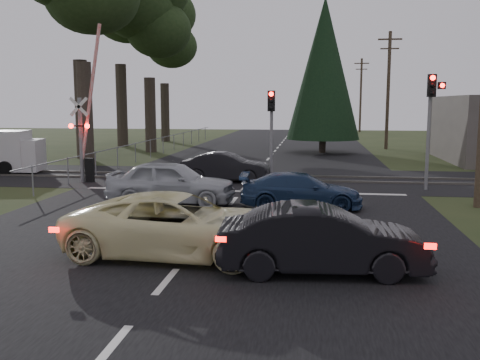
% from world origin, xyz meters
% --- Properties ---
extents(ground, '(120.00, 120.00, 0.00)m').
position_xyz_m(ground, '(0.00, 0.00, 0.00)').
color(ground, '#293518').
rests_on(ground, ground).
extents(road, '(14.00, 100.00, 0.01)m').
position_xyz_m(road, '(0.00, 10.00, 0.01)').
color(road, black).
rests_on(road, ground).
extents(rail_corridor, '(120.00, 8.00, 0.01)m').
position_xyz_m(rail_corridor, '(0.00, 12.00, 0.01)').
color(rail_corridor, black).
rests_on(rail_corridor, ground).
extents(stop_line, '(13.00, 0.35, 0.00)m').
position_xyz_m(stop_line, '(0.00, 8.20, 0.01)').
color(stop_line, silver).
rests_on(stop_line, ground).
extents(rail_near, '(120.00, 0.12, 0.10)m').
position_xyz_m(rail_near, '(0.00, 11.20, 0.05)').
color(rail_near, '#59544C').
rests_on(rail_near, ground).
extents(rail_far, '(120.00, 0.12, 0.10)m').
position_xyz_m(rail_far, '(0.00, 12.80, 0.05)').
color(rail_far, '#59544C').
rests_on(rail_far, ground).
extents(crossing_signal, '(1.62, 0.38, 6.96)m').
position_xyz_m(crossing_signal, '(-7.27, 9.79, 2.06)').
color(crossing_signal, slate).
rests_on(crossing_signal, ground).
extents(traffic_signal_right, '(0.68, 0.48, 4.70)m').
position_xyz_m(traffic_signal_right, '(7.55, 9.47, 3.31)').
color(traffic_signal_right, slate).
rests_on(traffic_signal_right, ground).
extents(traffic_signal_center, '(0.32, 0.48, 4.10)m').
position_xyz_m(traffic_signal_center, '(1.00, 10.68, 2.81)').
color(traffic_signal_center, slate).
rests_on(traffic_signal_center, ground).
extents(utility_pole_mid, '(1.80, 0.26, 9.00)m').
position_xyz_m(utility_pole_mid, '(8.50, 30.00, 4.73)').
color(utility_pole_mid, '#4C3D2D').
rests_on(utility_pole_mid, ground).
extents(utility_pole_far, '(1.80, 0.26, 9.00)m').
position_xyz_m(utility_pole_far, '(8.50, 55.00, 4.73)').
color(utility_pole_far, '#4C3D2D').
rests_on(utility_pole_far, ground).
extents(euc_tree_c, '(6.00, 6.00, 13.20)m').
position_xyz_m(euc_tree_c, '(-9.00, 25.00, 9.51)').
color(euc_tree_c, '#473D33').
rests_on(euc_tree_c, ground).
extents(euc_tree_e, '(6.00, 6.00, 13.20)m').
position_xyz_m(euc_tree_e, '(-11.00, 36.00, 9.51)').
color(euc_tree_e, '#473D33').
rests_on(euc_tree_e, ground).
extents(conifer_tree, '(5.20, 5.20, 11.00)m').
position_xyz_m(conifer_tree, '(3.50, 26.00, 5.99)').
color(conifer_tree, '#473D33').
rests_on(conifer_tree, ground).
extents(fence_left, '(0.10, 36.00, 1.20)m').
position_xyz_m(fence_left, '(-7.80, 22.50, 0.00)').
color(fence_left, slate).
rests_on(fence_left, ground).
extents(cream_coupe, '(5.39, 2.71, 1.46)m').
position_xyz_m(cream_coupe, '(-0.20, -1.19, 0.73)').
color(cream_coupe, beige).
rests_on(cream_coupe, ground).
extents(dark_hatchback, '(4.44, 1.87, 1.43)m').
position_xyz_m(dark_hatchback, '(3.09, -2.00, 0.71)').
color(dark_hatchback, black).
rests_on(dark_hatchback, ground).
extents(silver_car, '(4.55, 1.87, 1.54)m').
position_xyz_m(silver_car, '(-2.09, 5.18, 0.77)').
color(silver_car, '#AEB1B6').
rests_on(silver_car, ground).
extents(blue_sedan, '(4.21, 1.89, 1.20)m').
position_xyz_m(blue_sedan, '(2.48, 5.01, 0.60)').
color(blue_sedan, navy).
rests_on(blue_sedan, ground).
extents(dark_car_far, '(4.05, 1.50, 1.32)m').
position_xyz_m(dark_car_far, '(-1.06, 10.87, 0.66)').
color(dark_car_far, black).
rests_on(dark_car_far, ground).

